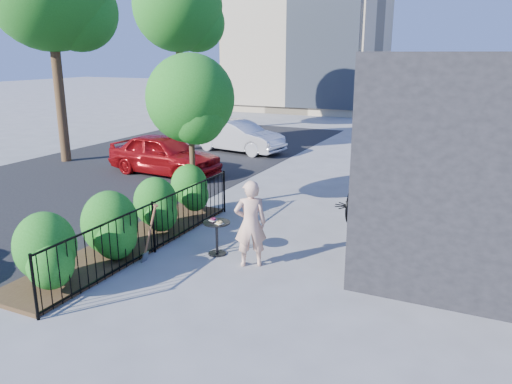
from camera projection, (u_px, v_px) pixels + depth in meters
The scene contains 12 objects.
ground at pixel (218, 265), 9.71m from camera, with size 120.00×120.00×0.00m, color gray.
fence at pixel (154, 227), 10.17m from camera, with size 0.05×6.05×1.10m.
planting_bed at pixel (128, 245), 10.60m from camera, with size 1.30×6.00×0.08m, color #382616.
shrubs at pixel (133, 215), 10.47m from camera, with size 1.10×5.60×1.24m.
patio_tree at pixel (192, 104), 12.28m from camera, with size 2.20×2.20×3.94m.
street at pixel (66, 188), 15.19m from camera, with size 9.00×30.00×0.01m, color black.
street_tree_far at pixel (178, 12), 24.35m from camera, with size 4.40×4.40×8.28m.
cafe_table at pixel (217, 232), 10.10m from camera, with size 0.55×0.55×0.74m.
woman at pixel (250, 224), 9.47m from camera, with size 0.62×0.41×1.70m, color #E7B295.
shovel at pixel (149, 236), 9.65m from camera, with size 0.43×0.16×1.26m.
car_red at pixel (164, 154), 16.80m from camera, with size 1.62×4.03×1.37m, color maroon.
car_silver at pixel (238, 136), 20.63m from camera, with size 1.37×3.94×1.30m, color silver.
Camera 1 is at (4.48, -7.81, 3.98)m, focal length 35.00 mm.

